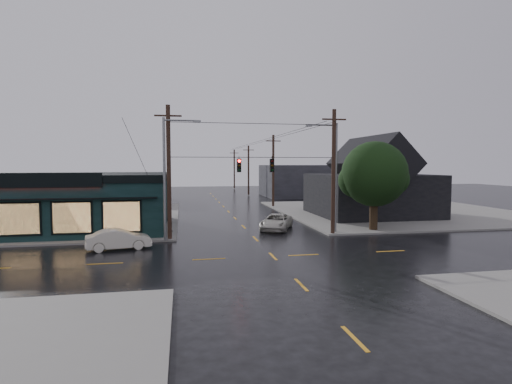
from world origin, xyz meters
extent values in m
plane|color=black|center=(0.00, 0.00, 0.00)|extent=(160.00, 160.00, 0.00)
cube|color=slate|center=(-20.00, 20.00, 0.07)|extent=(28.00, 28.00, 0.15)
cube|color=slate|center=(20.00, 20.00, 0.07)|extent=(28.00, 28.00, 0.15)
cube|color=black|center=(-15.00, 13.00, 2.25)|extent=(16.00, 12.00, 4.20)
cube|color=black|center=(-15.00, 13.00, 4.65)|extent=(16.30, 12.30, 0.60)
cube|color=#FF1E14|center=(-15.00, 6.89, 4.60)|extent=(7.00, 0.16, 0.90)
cube|color=black|center=(15.00, 17.00, 2.40)|extent=(12.00, 11.00, 4.50)
cylinder|color=black|center=(10.64, 7.62, 1.91)|extent=(0.70, 0.70, 3.53)
sphere|color=black|center=(10.64, 7.62, 4.93)|extent=(5.60, 5.60, 5.60)
cylinder|color=black|center=(0.00, 6.50, 6.30)|extent=(13.00, 0.04, 0.04)
cube|color=#2F2522|center=(-14.00, 40.00, 2.20)|extent=(12.00, 10.00, 4.40)
cube|color=#242529|center=(16.00, 45.00, 2.80)|extent=(14.00, 12.00, 5.60)
imported|color=beige|center=(-9.80, 3.89, 0.70)|extent=(4.45, 2.33, 1.40)
imported|color=#BCB9AD|center=(2.59, 9.90, 0.69)|extent=(4.13, 5.46, 1.38)
camera|label=1|loc=(-5.57, -24.02, 5.77)|focal=28.00mm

